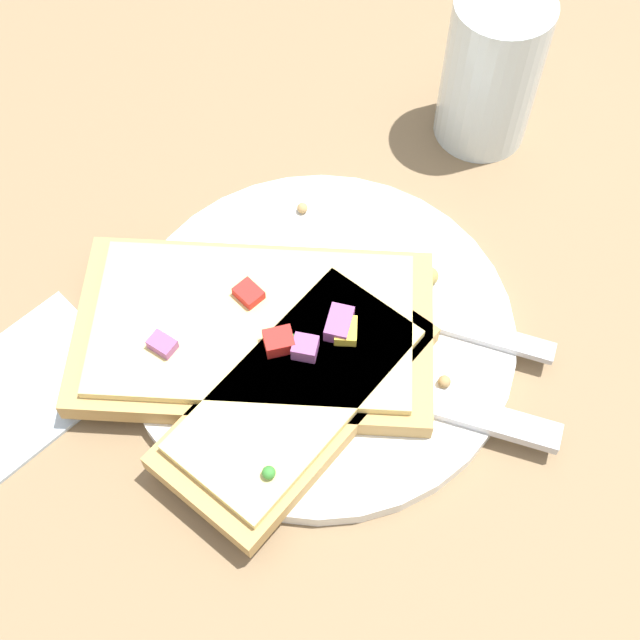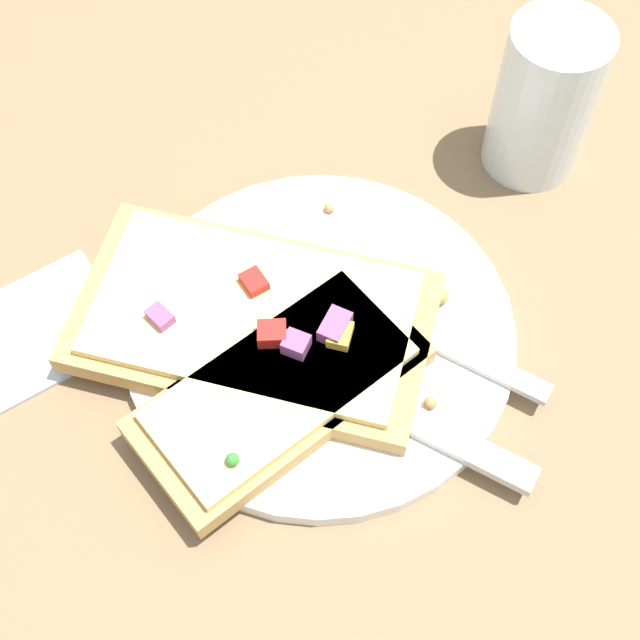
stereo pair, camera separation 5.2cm
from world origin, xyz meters
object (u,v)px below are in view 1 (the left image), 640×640
(napkin, at_px, (7,399))
(fork, at_px, (356,298))
(pizza_slice_main, at_px, (254,331))
(plate, at_px, (320,333))
(drinking_glass, at_px, (491,71))
(knife, at_px, (401,394))
(pizza_slice_corner, at_px, (297,393))

(napkin, bearing_deg, fork, -27.57)
(fork, xyz_separation_m, pizza_slice_main, (-0.06, 0.02, 0.01))
(plate, bearing_deg, drinking_glass, 12.02)
(fork, distance_m, pizza_slice_main, 0.07)
(knife, distance_m, pizza_slice_main, 0.09)
(pizza_slice_main, distance_m, drinking_glass, 0.23)
(fork, xyz_separation_m, drinking_glass, (0.17, 0.04, 0.04))
(plate, distance_m, napkin, 0.19)
(fork, relative_size, napkin, 1.54)
(knife, bearing_deg, fork, -51.50)
(plate, bearing_deg, napkin, 148.63)
(plate, distance_m, fork, 0.03)
(plate, xyz_separation_m, fork, (0.03, -0.00, 0.01))
(fork, height_order, pizza_slice_corner, pizza_slice_corner)
(knife, distance_m, pizza_slice_corner, 0.06)
(plate, relative_size, drinking_glass, 2.15)
(pizza_slice_main, height_order, drinking_glass, drinking_glass)
(pizza_slice_main, bearing_deg, pizza_slice_corner, 125.91)
(pizza_slice_corner, height_order, napkin, pizza_slice_corner)
(plate, height_order, pizza_slice_main, pizza_slice_main)
(plate, bearing_deg, knife, -88.29)
(knife, distance_m, napkin, 0.23)
(plate, height_order, pizza_slice_corner, pizza_slice_corner)
(plate, relative_size, fork, 1.16)
(fork, relative_size, drinking_glass, 1.85)
(knife, bearing_deg, napkin, 17.36)
(pizza_slice_corner, distance_m, napkin, 0.17)
(fork, xyz_separation_m, napkin, (-0.19, 0.10, -0.01))
(pizza_slice_corner, height_order, drinking_glass, drinking_glass)
(plate, height_order, drinking_glass, drinking_glass)
(fork, xyz_separation_m, pizza_slice_corner, (-0.07, -0.02, 0.01))
(napkin, bearing_deg, plate, -31.37)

